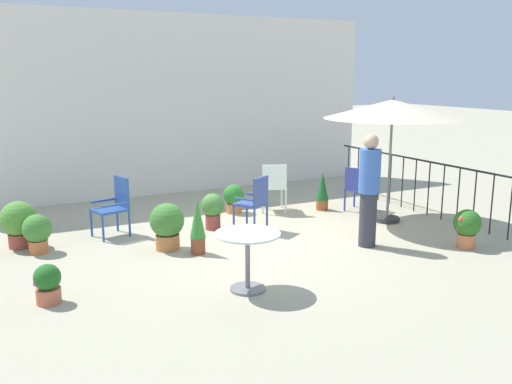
{
  "coord_description": "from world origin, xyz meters",
  "views": [
    {
      "loc": [
        -3.87,
        -7.46,
        2.58
      ],
      "look_at": [
        0.0,
        0.12,
        0.76
      ],
      "focal_mm": 38.92,
      "sensor_mm": 36.0,
      "label": 1
    }
  ],
  "objects_px": {
    "patio_chair_1": "(273,184)",
    "potted_plant_5": "(213,209)",
    "potted_plant_8": "(234,197)",
    "standing_person": "(369,189)",
    "potted_plant_0": "(48,283)",
    "cafe_table_0": "(248,250)",
    "potted_plant_4": "(19,222)",
    "patio_umbrella_0": "(392,110)",
    "patio_chair_2": "(255,200)",
    "potted_plant_7": "(467,226)",
    "potted_plant_3": "(198,225)",
    "patio_chair_3": "(359,186)",
    "patio_chair_0": "(115,203)",
    "potted_plant_2": "(167,224)",
    "potted_plant_6": "(322,191)",
    "potted_plant_1": "(37,231)"
  },
  "relations": [
    {
      "from": "patio_chair_0",
      "to": "potted_plant_8",
      "type": "distance_m",
      "value": 2.4
    },
    {
      "from": "potted_plant_4",
      "to": "patio_chair_1",
      "type": "bearing_deg",
      "value": 2.36
    },
    {
      "from": "potted_plant_3",
      "to": "patio_chair_3",
      "type": "bearing_deg",
      "value": 14.98
    },
    {
      "from": "patio_chair_3",
      "to": "potted_plant_8",
      "type": "bearing_deg",
      "value": 155.55
    },
    {
      "from": "potted_plant_7",
      "to": "potted_plant_1",
      "type": "bearing_deg",
      "value": 154.91
    },
    {
      "from": "potted_plant_0",
      "to": "cafe_table_0",
      "type": "bearing_deg",
      "value": -17.28
    },
    {
      "from": "cafe_table_0",
      "to": "patio_chair_3",
      "type": "xyz_separation_m",
      "value": [
        3.62,
        2.56,
        -0.01
      ]
    },
    {
      "from": "potted_plant_0",
      "to": "potted_plant_7",
      "type": "relative_size",
      "value": 0.78
    },
    {
      "from": "potted_plant_6",
      "to": "patio_umbrella_0",
      "type": "bearing_deg",
      "value": -66.17
    },
    {
      "from": "potted_plant_8",
      "to": "standing_person",
      "type": "distance_m",
      "value": 3.01
    },
    {
      "from": "potted_plant_2",
      "to": "cafe_table_0",
      "type": "bearing_deg",
      "value": -79.61
    },
    {
      "from": "potted_plant_4",
      "to": "standing_person",
      "type": "bearing_deg",
      "value": -26.37
    },
    {
      "from": "cafe_table_0",
      "to": "potted_plant_0",
      "type": "relative_size",
      "value": 1.71
    },
    {
      "from": "patio_umbrella_0",
      "to": "patio_chair_1",
      "type": "bearing_deg",
      "value": 133.69
    },
    {
      "from": "patio_chair_0",
      "to": "potted_plant_8",
      "type": "height_order",
      "value": "patio_chair_0"
    },
    {
      "from": "cafe_table_0",
      "to": "potted_plant_0",
      "type": "xyz_separation_m",
      "value": [
        -2.21,
        0.69,
        -0.27
      ]
    },
    {
      "from": "patio_umbrella_0",
      "to": "standing_person",
      "type": "relative_size",
      "value": 1.38
    },
    {
      "from": "potted_plant_0",
      "to": "potted_plant_8",
      "type": "relative_size",
      "value": 0.85
    },
    {
      "from": "patio_chair_3",
      "to": "potted_plant_5",
      "type": "xyz_separation_m",
      "value": [
        -2.95,
        0.13,
        -0.14
      ]
    },
    {
      "from": "patio_chair_1",
      "to": "potted_plant_5",
      "type": "distance_m",
      "value": 1.61
    },
    {
      "from": "patio_umbrella_0",
      "to": "potted_plant_2",
      "type": "distance_m",
      "value": 4.3
    },
    {
      "from": "potted_plant_7",
      "to": "patio_chair_2",
      "type": "bearing_deg",
      "value": 136.2
    },
    {
      "from": "patio_umbrella_0",
      "to": "potted_plant_8",
      "type": "distance_m",
      "value": 3.28
    },
    {
      "from": "cafe_table_0",
      "to": "potted_plant_5",
      "type": "height_order",
      "value": "cafe_table_0"
    },
    {
      "from": "potted_plant_5",
      "to": "potted_plant_8",
      "type": "distance_m",
      "value": 1.16
    },
    {
      "from": "potted_plant_7",
      "to": "potted_plant_8",
      "type": "distance_m",
      "value": 4.19
    },
    {
      "from": "potted_plant_5",
      "to": "patio_chair_2",
      "type": "bearing_deg",
      "value": -33.6
    },
    {
      "from": "patio_chair_1",
      "to": "potted_plant_7",
      "type": "distance_m",
      "value": 3.62
    },
    {
      "from": "potted_plant_3",
      "to": "potted_plant_0",
      "type": "bearing_deg",
      "value": -157.64
    },
    {
      "from": "patio_chair_3",
      "to": "potted_plant_4",
      "type": "xyz_separation_m",
      "value": [
        -5.94,
        0.53,
        -0.1
      ]
    },
    {
      "from": "cafe_table_0",
      "to": "potted_plant_2",
      "type": "xyz_separation_m",
      "value": [
        -0.36,
        1.98,
        -0.12
      ]
    },
    {
      "from": "potted_plant_3",
      "to": "potted_plant_5",
      "type": "distance_m",
      "value": 1.31
    },
    {
      "from": "patio_chair_2",
      "to": "potted_plant_4",
      "type": "bearing_deg",
      "value": 167.48
    },
    {
      "from": "patio_umbrella_0",
      "to": "potted_plant_3",
      "type": "height_order",
      "value": "patio_umbrella_0"
    },
    {
      "from": "patio_umbrella_0",
      "to": "standing_person",
      "type": "xyz_separation_m",
      "value": [
        -1.22,
        -0.99,
        -1.08
      ]
    },
    {
      "from": "potted_plant_5",
      "to": "standing_person",
      "type": "relative_size",
      "value": 0.36
    },
    {
      "from": "patio_chair_0",
      "to": "potted_plant_0",
      "type": "height_order",
      "value": "patio_chair_0"
    },
    {
      "from": "patio_chair_0",
      "to": "patio_chair_3",
      "type": "xyz_separation_m",
      "value": [
        4.5,
        -0.51,
        -0.04
      ]
    },
    {
      "from": "patio_chair_3",
      "to": "potted_plant_7",
      "type": "relative_size",
      "value": 1.44
    },
    {
      "from": "potted_plant_0",
      "to": "potted_plant_8",
      "type": "height_order",
      "value": "potted_plant_8"
    },
    {
      "from": "potted_plant_6",
      "to": "standing_person",
      "type": "xyz_separation_m",
      "value": [
        -0.67,
        -2.23,
        0.52
      ]
    },
    {
      "from": "patio_chair_3",
      "to": "potted_plant_7",
      "type": "distance_m",
      "value": 2.58
    },
    {
      "from": "patio_chair_2",
      "to": "potted_plant_7",
      "type": "relative_size",
      "value": 1.55
    },
    {
      "from": "patio_umbrella_0",
      "to": "potted_plant_8",
      "type": "bearing_deg",
      "value": 140.2
    },
    {
      "from": "patio_chair_2",
      "to": "potted_plant_7",
      "type": "distance_m",
      "value": 3.34
    },
    {
      "from": "potted_plant_3",
      "to": "potted_plant_7",
      "type": "height_order",
      "value": "potted_plant_3"
    },
    {
      "from": "potted_plant_1",
      "to": "potted_plant_3",
      "type": "distance_m",
      "value": 2.36
    },
    {
      "from": "potted_plant_5",
      "to": "potted_plant_2",
      "type": "bearing_deg",
      "value": -145.47
    },
    {
      "from": "potted_plant_1",
      "to": "standing_person",
      "type": "distance_m",
      "value": 4.94
    },
    {
      "from": "patio_chair_1",
      "to": "patio_chair_3",
      "type": "xyz_separation_m",
      "value": [
        1.47,
        -0.72,
        -0.05
      ]
    }
  ]
}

